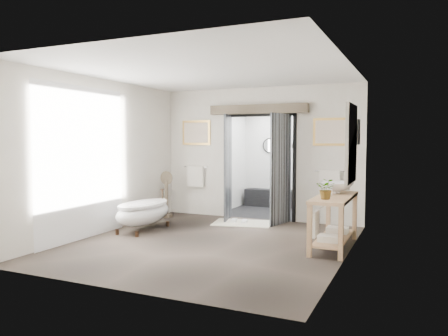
# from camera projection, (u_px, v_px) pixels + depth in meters

# --- Properties ---
(ground_plane) EXTENTS (5.00, 5.00, 0.00)m
(ground_plane) POSITION_uv_depth(u_px,v_px,m) (210.00, 243.00, 7.41)
(ground_plane) COLOR brown
(room_shell) EXTENTS (4.52, 5.02, 2.91)m
(room_shell) POSITION_uv_depth(u_px,v_px,m) (205.00, 134.00, 7.20)
(room_shell) COLOR silver
(room_shell) RESTS_ON ground_plane
(shower_room) EXTENTS (2.22, 2.01, 2.51)m
(shower_room) POSITION_uv_depth(u_px,v_px,m) (279.00, 174.00, 10.99)
(shower_room) COLOR black
(shower_room) RESTS_ON ground_plane
(back_wall_dressing) EXTENTS (3.82, 0.79, 2.52)m
(back_wall_dressing) POSITION_uv_depth(u_px,v_px,m) (256.00, 149.00, 9.42)
(back_wall_dressing) COLOR black
(back_wall_dressing) RESTS_ON ground_plane
(clawfoot_tub) EXTENTS (0.67, 1.50, 0.73)m
(clawfoot_tub) POSITION_uv_depth(u_px,v_px,m) (143.00, 212.00, 8.46)
(clawfoot_tub) COLOR #412A1B
(clawfoot_tub) RESTS_ON ground_plane
(vanity) EXTENTS (0.57, 1.60, 0.85)m
(vanity) POSITION_uv_depth(u_px,v_px,m) (332.00, 217.00, 7.10)
(vanity) COLOR tan
(vanity) RESTS_ON ground_plane
(pedestal_mirror) EXTENTS (0.31, 0.20, 1.05)m
(pedestal_mirror) POSITION_uv_depth(u_px,v_px,m) (167.00, 197.00, 9.87)
(pedestal_mirror) COLOR brown
(pedestal_mirror) RESTS_ON ground_plane
(rug) EXTENTS (1.33, 1.02, 0.01)m
(rug) POSITION_uv_depth(u_px,v_px,m) (242.00, 223.00, 9.18)
(rug) COLOR beige
(rug) RESTS_ON ground_plane
(slippers) EXTENTS (0.39, 0.27, 0.05)m
(slippers) POSITION_uv_depth(u_px,v_px,m) (239.00, 221.00, 9.25)
(slippers) COLOR silver
(slippers) RESTS_ON rug
(basin) EXTENTS (0.62, 0.62, 0.19)m
(basin) POSITION_uv_depth(u_px,v_px,m) (337.00, 188.00, 7.42)
(basin) COLOR white
(basin) RESTS_ON vanity
(plant) EXTENTS (0.31, 0.27, 0.32)m
(plant) POSITION_uv_depth(u_px,v_px,m) (326.00, 189.00, 6.68)
(plant) COLOR gray
(plant) RESTS_ON vanity
(soap_bottle_a) EXTENTS (0.09, 0.09, 0.19)m
(soap_bottle_a) POSITION_uv_depth(u_px,v_px,m) (330.00, 189.00, 7.19)
(soap_bottle_a) COLOR gray
(soap_bottle_a) RESTS_ON vanity
(soap_bottle_b) EXTENTS (0.16, 0.16, 0.16)m
(soap_bottle_b) POSITION_uv_depth(u_px,v_px,m) (342.00, 187.00, 7.72)
(soap_bottle_b) COLOR gray
(soap_bottle_b) RESTS_ON vanity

